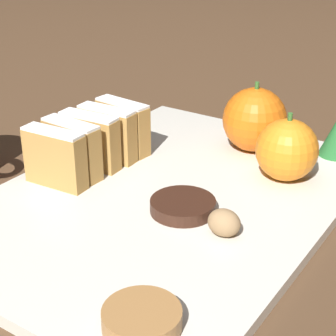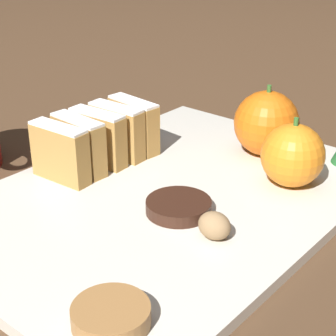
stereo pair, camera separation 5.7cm
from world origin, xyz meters
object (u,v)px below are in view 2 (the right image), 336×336
(walnut, at_px, (214,226))
(orange_near, at_px, (266,123))
(orange_far, at_px, (293,155))
(chocolate_cookie, at_px, (179,207))

(walnut, bearing_deg, orange_near, 108.49)
(walnut, bearing_deg, orange_far, 90.10)
(orange_near, height_order, orange_far, orange_near)
(orange_near, distance_m, orange_far, 0.08)
(orange_near, height_order, chocolate_cookie, orange_near)
(orange_far, distance_m, walnut, 0.14)
(orange_near, distance_m, chocolate_cookie, 0.18)
(walnut, distance_m, chocolate_cookie, 0.06)
(orange_far, bearing_deg, walnut, -89.90)
(orange_near, bearing_deg, orange_far, -39.66)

